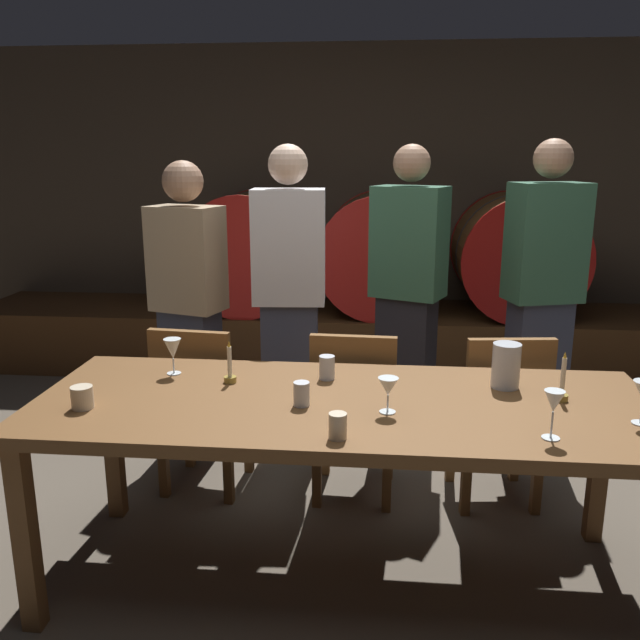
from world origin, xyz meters
The scene contains 24 objects.
ground_plane centered at (0.00, 0.00, 0.00)m, with size 9.35×9.35×0.00m, color brown.
back_wall centered at (0.00, 3.13, 1.27)m, with size 7.19×0.24×2.53m, color #473A2D.
barrel_shelf centered at (0.00, 2.58, 0.24)m, with size 6.47×0.90×0.48m, color #4C2D16.
wine_barrel_left centered at (-1.05, 2.58, 0.93)m, with size 0.92×0.83×0.92m.
wine_barrel_center centered at (-0.03, 2.58, 0.93)m, with size 0.92×0.83×0.92m.
wine_barrel_right centered at (1.01, 2.58, 0.93)m, with size 0.92×0.83×0.92m.
dining_table centered at (-0.14, -0.17, 0.70)m, with size 2.37×0.91×0.78m.
chair_left centered at (-0.90, 0.49, 0.49)m, with size 0.44×0.44×0.88m.
chair_center centered at (-0.13, 0.48, 0.49)m, with size 0.41×0.41×0.88m.
chair_right centered at (0.57, 0.50, 0.49)m, with size 0.44×0.44×0.88m.
guest_far_left centered at (-1.08, 0.98, 0.85)m, with size 0.43×0.34×1.65m.
guest_center_left centered at (-0.50, 0.92, 0.89)m, with size 0.40×0.27×1.73m.
guest_center_right centered at (0.13, 1.10, 0.89)m, with size 0.44×0.37×1.74m.
guest_far_right centered at (0.86, 1.07, 0.91)m, with size 0.43×0.33×1.76m.
candle_left centered at (-0.62, -0.01, 0.82)m, with size 0.05×0.05×0.18m.
candle_right centered at (0.68, -0.09, 0.83)m, with size 0.05×0.05×0.19m.
pitcher centered at (0.49, 0.04, 0.87)m, with size 0.11×0.11×0.18m.
wine_glass_far_left centered at (-0.88, 0.07, 0.88)m, with size 0.07×0.07×0.15m.
wine_glass_left centered at (0.02, -0.27, 0.87)m, with size 0.07×0.07×0.13m.
wine_glass_center centered at (0.56, -0.45, 0.90)m, with size 0.07×0.07×0.17m.
cup_far_left centered at (-1.10, -0.34, 0.82)m, with size 0.08×0.08×0.08m, color beige.
cup_center_left centered at (-0.30, -0.24, 0.82)m, with size 0.06×0.06×0.09m, color silver.
cup_center_right centered at (-0.23, 0.07, 0.82)m, with size 0.06×0.06×0.10m, color silver.
cup_far_right centered at (-0.14, -0.51, 0.82)m, with size 0.06×0.06×0.09m, color beige.
Camera 1 is at (-0.01, -2.54, 1.70)m, focal length 37.24 mm.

